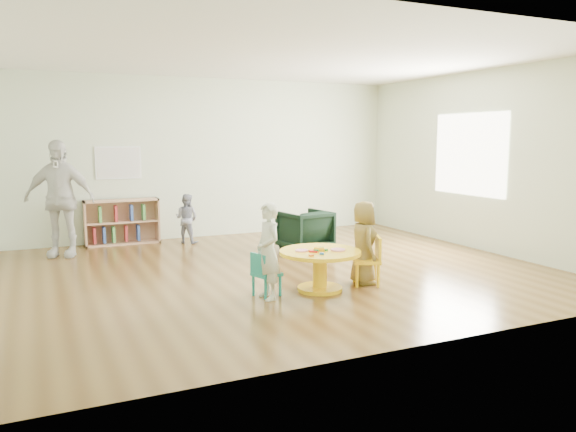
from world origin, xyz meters
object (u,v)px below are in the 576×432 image
(kid_chair_right, at_px, (370,259))
(child_right, at_px, (364,243))
(activity_table, at_px, (320,263))
(armchair, at_px, (305,231))
(kid_chair_left, at_px, (264,273))
(child_left, at_px, (268,251))
(bookshelf, at_px, (121,222))
(adult_caretaker, at_px, (59,199))
(toddler, at_px, (187,219))

(kid_chair_right, distance_m, child_right, 0.21)
(activity_table, bearing_deg, armchair, 68.13)
(kid_chair_left, distance_m, armchair, 2.61)
(child_left, bearing_deg, child_right, 91.99)
(bookshelf, height_order, adult_caretaker, adult_caretaker)
(child_left, bearing_deg, toddler, 176.21)
(activity_table, height_order, bookshelf, bookshelf)
(kid_chair_right, bearing_deg, toddler, 44.61)
(bookshelf, distance_m, child_left, 4.13)
(bookshelf, height_order, child_right, child_right)
(bookshelf, relative_size, child_right, 1.19)
(child_right, bearing_deg, adult_caretaker, 58.62)
(activity_table, height_order, kid_chair_left, activity_table)
(kid_chair_right, distance_m, bookshelf, 4.60)
(bookshelf, xyz_separation_m, child_right, (2.30, -3.88, 0.14))
(activity_table, distance_m, kid_chair_right, 0.67)
(child_left, distance_m, child_right, 1.31)
(adult_caretaker, bearing_deg, kid_chair_left, -37.66)
(bookshelf, distance_m, child_right, 4.51)
(child_right, xyz_separation_m, toddler, (-1.29, 3.50, -0.09))
(activity_table, relative_size, child_left, 0.88)
(kid_chair_right, relative_size, child_left, 0.55)
(kid_chair_right, height_order, child_left, child_left)
(bookshelf, height_order, toddler, toddler)
(armchair, bearing_deg, child_right, 74.08)
(activity_table, relative_size, child_right, 0.94)
(child_left, height_order, child_right, child_left)
(kid_chair_right, distance_m, toddler, 3.83)
(kid_chair_left, xyz_separation_m, child_right, (1.31, 0.03, 0.24))
(kid_chair_right, distance_m, armchair, 2.17)
(activity_table, distance_m, kid_chair_left, 0.69)
(kid_chair_left, xyz_separation_m, armchair, (1.54, 2.11, 0.05))
(activity_table, xyz_separation_m, child_left, (-0.68, -0.06, 0.21))
(child_right, relative_size, toddler, 1.21)
(bookshelf, relative_size, toddler, 1.44)
(adult_caretaker, bearing_deg, bookshelf, 55.20)
(bookshelf, bearing_deg, activity_table, -66.94)
(adult_caretaker, bearing_deg, child_left, -38.25)
(child_left, bearing_deg, kid_chair_left, -177.51)
(toddler, distance_m, adult_caretaker, 2.05)
(kid_chair_left, distance_m, bookshelf, 4.03)
(kid_chair_right, distance_m, adult_caretaker, 4.72)
(activity_table, height_order, toddler, toddler)
(kid_chair_right, bearing_deg, child_left, 115.98)
(armchair, relative_size, adult_caretaker, 0.41)
(armchair, relative_size, toddler, 0.85)
(activity_table, height_order, kid_chair_right, kid_chair_right)
(armchair, height_order, toddler, toddler)
(child_right, bearing_deg, child_left, 108.88)
(child_right, distance_m, toddler, 3.73)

